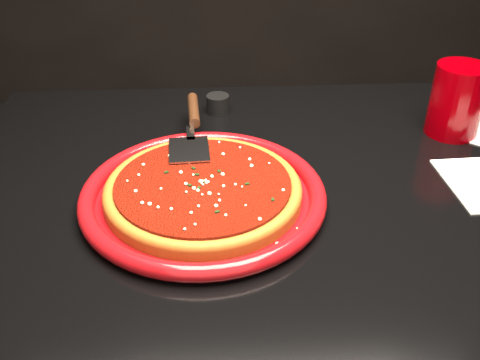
% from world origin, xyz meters
% --- Properties ---
extents(table, '(1.20, 0.80, 0.75)m').
position_xyz_m(table, '(0.00, 0.00, 0.38)').
color(table, black).
rests_on(table, floor).
extents(plate, '(0.47, 0.47, 0.03)m').
position_xyz_m(plate, '(-0.16, -0.06, 0.76)').
color(plate, maroon).
rests_on(plate, table).
extents(pizza_crust, '(0.38, 0.38, 0.02)m').
position_xyz_m(pizza_crust, '(-0.16, -0.06, 0.77)').
color(pizza_crust, brown).
rests_on(pizza_crust, plate).
extents(pizza_crust_rim, '(0.38, 0.38, 0.02)m').
position_xyz_m(pizza_crust_rim, '(-0.16, -0.06, 0.78)').
color(pizza_crust_rim, brown).
rests_on(pizza_crust_rim, plate).
extents(pizza_sauce, '(0.33, 0.33, 0.01)m').
position_xyz_m(pizza_sauce, '(-0.16, -0.06, 0.78)').
color(pizza_sauce, '#6D1207').
rests_on(pizza_sauce, plate).
extents(parmesan_dusting, '(0.27, 0.27, 0.01)m').
position_xyz_m(parmesan_dusting, '(-0.16, -0.06, 0.79)').
color(parmesan_dusting, '#EFE7BC').
rests_on(parmesan_dusting, plate).
extents(basil_flecks, '(0.25, 0.25, 0.00)m').
position_xyz_m(basil_flecks, '(-0.16, -0.06, 0.79)').
color(basil_flecks, black).
rests_on(basil_flecks, plate).
extents(pizza_server, '(0.10, 0.29, 0.02)m').
position_xyz_m(pizza_server, '(-0.18, 0.11, 0.80)').
color(pizza_server, silver).
rests_on(pizza_server, plate).
extents(cup, '(0.13, 0.13, 0.14)m').
position_xyz_m(cup, '(0.32, 0.15, 0.82)').
color(cup, '#7E0004').
rests_on(cup, table).
extents(ramekin, '(0.06, 0.06, 0.04)m').
position_xyz_m(ramekin, '(-0.13, 0.27, 0.77)').
color(ramekin, black).
rests_on(ramekin, table).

